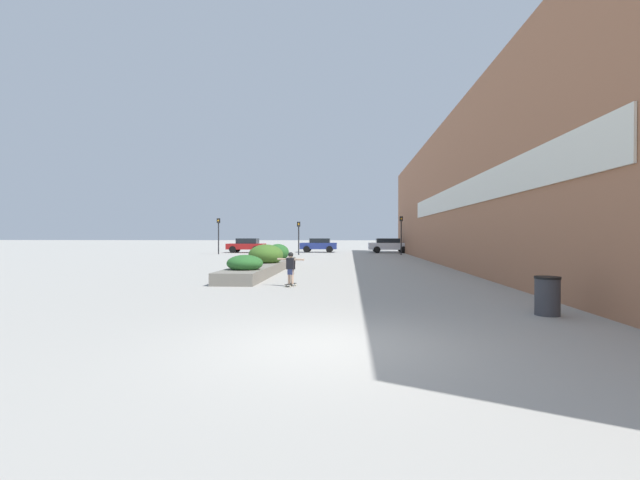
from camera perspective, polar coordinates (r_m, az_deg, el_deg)
The scene contains 13 objects.
ground_plane at distance 7.21m, azimuth 1.21°, elevation -13.83°, with size 300.00×300.00×0.00m, color #A3A099.
building_wall_right at distance 26.70m, azimuth 16.69°, elevation 5.94°, with size 0.67×46.67×8.58m.
planter_box at distance 21.23m, azimuth -7.31°, elevation -2.97°, with size 1.71×11.98×1.35m.
skateboard at distance 15.17m, azimuth -3.93°, elevation -5.94°, with size 0.37×0.61×0.09m.
skateboarder at distance 15.10m, azimuth -3.93°, elevation -3.29°, with size 1.00×0.41×1.12m.
trash_bin at distance 10.96m, azimuth 28.05°, elevation -6.58°, with size 0.55×0.55×0.87m.
car_leftmost at distance 44.53m, azimuth 9.18°, elevation -0.67°, with size 4.29×2.00×1.49m.
car_center_left at distance 45.48m, azimuth -0.14°, elevation -0.65°, with size 3.86×2.07×1.48m.
car_center_right at distance 45.13m, azimuth -9.76°, elevation -0.67°, with size 3.86×1.99×1.49m.
car_rightmost at distance 47.85m, azimuth 16.76°, elevation -0.61°, with size 3.87×2.06×1.52m.
traffic_light_left at distance 39.33m, azimuth -2.86°, elevation 1.08°, with size 0.28×0.30×3.06m.
traffic_light_right at distance 39.74m, azimuth 10.78°, elevation 1.50°, with size 0.28×0.30×3.55m.
traffic_light_far_left at distance 41.73m, azimuth -13.39°, elevation 1.35°, with size 0.28×0.30×3.43m.
Camera 1 is at (0.33, -6.97, 1.80)m, focal length 24.00 mm.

